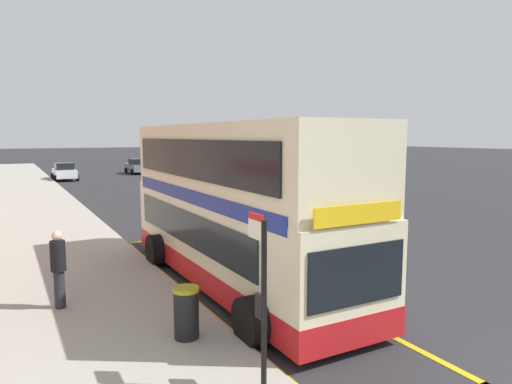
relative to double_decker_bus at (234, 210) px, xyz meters
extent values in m
plane|color=#28282B|center=(2.46, 24.31, -2.06)|extent=(260.00, 260.00, 0.00)
cube|color=#A39E93|center=(-4.54, 24.31, -1.99)|extent=(6.00, 76.00, 0.14)
cube|color=beige|center=(0.01, 0.01, -0.71)|extent=(2.47, 10.07, 2.30)
cube|color=beige|center=(0.01, 0.01, 1.39)|extent=(2.45, 9.87, 1.90)
cube|color=red|center=(0.01, 0.01, -1.56)|extent=(2.49, 10.09, 0.60)
cube|color=navy|center=(0.01, 0.01, 0.46)|extent=(2.50, 9.26, 0.36)
cube|color=black|center=(-1.25, 0.41, -0.41)|extent=(0.04, 8.05, 0.90)
cube|color=black|center=(-1.25, 0.01, 1.44)|extent=(0.04, 8.86, 1.00)
cube|color=black|center=(0.01, -5.04, -0.46)|extent=(2.18, 0.04, 1.10)
cube|color=yellow|center=(0.01, -5.04, 0.66)|extent=(1.98, 0.04, 0.36)
cylinder|color=black|center=(-1.32, -3.61, -1.56)|extent=(0.56, 1.00, 1.00)
cylinder|color=black|center=(1.33, -3.61, -1.56)|extent=(0.56, 1.00, 1.00)
cylinder|color=black|center=(-1.32, 2.78, -1.56)|extent=(0.56, 1.00, 1.00)
cylinder|color=black|center=(1.33, 2.78, -1.56)|extent=(0.56, 1.00, 1.00)
cube|color=gold|center=(-1.46, -0.23, -2.06)|extent=(0.16, 13.22, 0.01)
cube|color=gold|center=(1.32, -0.23, -2.06)|extent=(0.16, 13.22, 0.01)
cube|color=gold|center=(-0.07, 6.30, -2.06)|extent=(2.95, 0.16, 0.01)
cylinder|color=black|center=(-2.07, -5.28, -0.58)|extent=(0.09, 0.09, 2.68)
cube|color=silver|center=(-2.07, -5.02, 0.58)|extent=(0.05, 0.42, 0.30)
cube|color=red|center=(-2.07, -5.02, 0.78)|extent=(0.05, 0.42, 0.10)
cube|color=black|center=(-2.07, -5.18, -0.62)|extent=(0.06, 0.28, 0.40)
cube|color=silver|center=(-0.52, 34.50, -1.40)|extent=(1.76, 4.20, 0.72)
cube|color=black|center=(-0.52, 34.40, -0.74)|extent=(1.52, 1.90, 0.60)
cylinder|color=black|center=(-1.45, 35.80, -1.76)|extent=(0.22, 0.60, 0.60)
cylinder|color=black|center=(0.42, 35.80, -1.76)|extent=(0.22, 0.60, 0.60)
cylinder|color=black|center=(-1.45, 33.20, -1.76)|extent=(0.22, 0.60, 0.60)
cylinder|color=black|center=(0.42, 33.20, -1.76)|extent=(0.22, 0.60, 0.60)
cube|color=slate|center=(7.32, 38.74, -1.40)|extent=(1.76, 4.20, 0.72)
cube|color=black|center=(7.32, 38.64, -0.74)|extent=(1.52, 1.90, 0.60)
cylinder|color=black|center=(6.38, 40.04, -1.76)|extent=(0.22, 0.60, 0.60)
cylinder|color=black|center=(8.25, 40.04, -1.76)|extent=(0.22, 0.60, 0.60)
cylinder|color=black|center=(6.38, 37.43, -1.76)|extent=(0.22, 0.60, 0.60)
cylinder|color=black|center=(8.25, 37.43, -1.76)|extent=(0.22, 0.60, 0.60)
cylinder|color=#26262D|center=(-4.49, -0.02, -1.48)|extent=(0.24, 0.24, 0.88)
cylinder|color=black|center=(-4.49, -0.02, -0.69)|extent=(0.34, 0.34, 0.70)
sphere|color=beige|center=(-4.49, -0.02, -0.23)|extent=(0.23, 0.23, 0.23)
cylinder|color=black|center=(-2.48, -2.94, -1.45)|extent=(0.49, 0.49, 0.94)
cylinder|color=#A5991E|center=(-2.48, -2.94, -0.94)|extent=(0.51, 0.51, 0.08)
camera|label=1|loc=(-5.47, -11.21, 2.03)|focal=32.40mm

